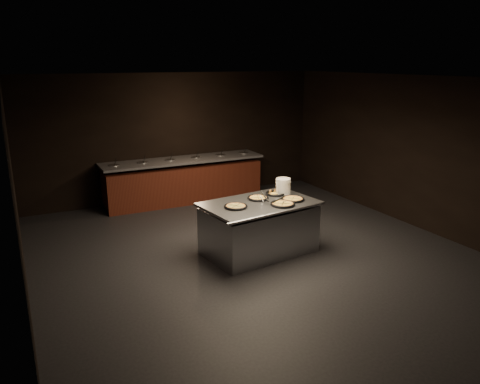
% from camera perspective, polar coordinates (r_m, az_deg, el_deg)
% --- Properties ---
extents(room, '(7.02, 8.02, 2.92)m').
position_cam_1_polar(room, '(7.41, 2.33, 2.41)').
color(room, black).
rests_on(room, ground).
extents(salad_bar, '(3.70, 0.83, 1.18)m').
position_cam_1_polar(salad_bar, '(10.82, -6.83, 1.08)').
color(salad_bar, '#5C2515').
rests_on(salad_bar, ground).
extents(serving_counter, '(1.99, 1.42, 0.89)m').
position_cam_1_polar(serving_counter, '(7.91, 2.33, -4.47)').
color(serving_counter, '#B3B5BA').
rests_on(serving_counter, ground).
extents(plate_stack, '(0.26, 0.26, 0.27)m').
position_cam_1_polar(plate_stack, '(8.26, 5.29, 0.70)').
color(plate_stack, white).
rests_on(plate_stack, serving_counter).
extents(pan_veggie_whole, '(0.38, 0.38, 0.04)m').
position_cam_1_polar(pan_veggie_whole, '(7.48, -0.52, -1.76)').
color(pan_veggie_whole, black).
rests_on(pan_veggie_whole, serving_counter).
extents(pan_cheese_whole, '(0.36, 0.36, 0.04)m').
position_cam_1_polar(pan_cheese_whole, '(7.94, 2.21, -0.73)').
color(pan_cheese_whole, black).
rests_on(pan_cheese_whole, serving_counter).
extents(pan_cheese_slices_a, '(0.34, 0.34, 0.04)m').
position_cam_1_polar(pan_cheese_slices_a, '(8.23, 4.33, -0.17)').
color(pan_cheese_slices_a, black).
rests_on(pan_cheese_slices_a, serving_counter).
extents(pan_cheese_slices_b, '(0.41, 0.41, 0.04)m').
position_cam_1_polar(pan_cheese_slices_b, '(7.64, 5.23, -1.45)').
color(pan_cheese_slices_b, black).
rests_on(pan_cheese_slices_b, serving_counter).
extents(pan_veggie_slices, '(0.39, 0.39, 0.04)m').
position_cam_1_polar(pan_veggie_slices, '(7.93, 6.46, -0.85)').
color(pan_veggie_slices, black).
rests_on(pan_veggie_slices, serving_counter).
extents(server_left, '(0.11, 0.35, 0.17)m').
position_cam_1_polar(server_left, '(7.76, 2.82, -0.66)').
color(server_left, '#B3B5BA').
rests_on(server_left, serving_counter).
extents(server_right, '(0.30, 0.20, 0.16)m').
position_cam_1_polar(server_right, '(7.60, 5.07, -1.10)').
color(server_right, '#B3B5BA').
rests_on(server_right, serving_counter).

